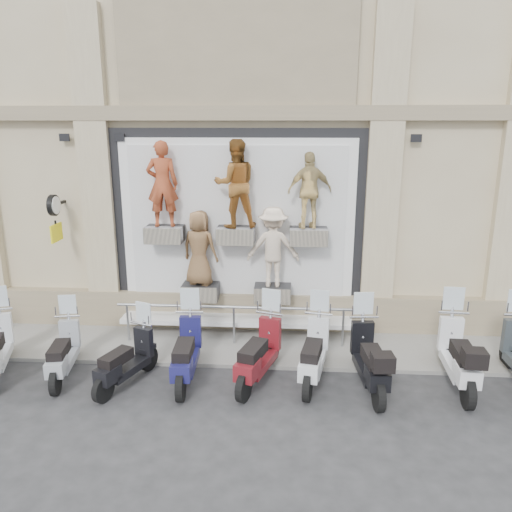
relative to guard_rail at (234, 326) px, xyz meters
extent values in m
plane|color=#29292C|center=(0.00, -2.00, -0.47)|extent=(90.00, 90.00, 0.00)
cube|color=gray|center=(0.00, 0.10, -0.43)|extent=(16.00, 2.20, 0.08)
cube|color=black|center=(0.00, 0.96, 1.93)|extent=(5.60, 0.10, 4.30)
cube|color=white|center=(0.00, 0.90, 1.93)|extent=(5.10, 0.06, 3.90)
cube|color=white|center=(0.00, 0.86, 1.93)|extent=(4.70, 0.04, 3.60)
cube|color=white|center=(0.00, 0.55, -0.05)|extent=(5.10, 0.75, 0.10)
cube|color=#28282B|center=(-1.55, 0.59, 1.86)|extent=(0.80, 0.50, 0.35)
imported|color=#B84C28|center=(-1.55, 0.59, 2.94)|extent=(0.71, 0.52, 1.81)
cube|color=#28282B|center=(0.00, 0.59, 1.86)|extent=(0.80, 0.50, 0.35)
imported|color=brown|center=(0.00, 0.59, 2.95)|extent=(1.04, 0.89, 1.84)
cube|color=#28282B|center=(1.55, 0.59, 1.86)|extent=(0.80, 0.50, 0.35)
imported|color=tan|center=(1.55, 0.59, 2.83)|extent=(1.00, 0.59, 1.59)
cube|color=#28282B|center=(-0.80, 0.59, 0.56)|extent=(0.80, 0.50, 0.35)
imported|color=brown|center=(-0.80, 0.59, 1.56)|extent=(0.93, 0.74, 1.65)
cube|color=#28282B|center=(0.80, 0.59, 0.56)|extent=(0.80, 0.50, 0.35)
imported|color=beige|center=(0.80, 0.59, 1.61)|extent=(1.14, 0.67, 1.75)
cube|color=black|center=(-3.90, 0.72, 2.49)|extent=(0.06, 0.56, 0.06)
cylinder|color=black|center=(-3.90, 0.45, 2.49)|extent=(0.10, 0.46, 0.46)
cube|color=yellow|center=(-3.90, 0.45, 1.89)|extent=(0.04, 0.50, 0.38)
camera|label=1|loc=(1.13, -9.80, 4.21)|focal=35.00mm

